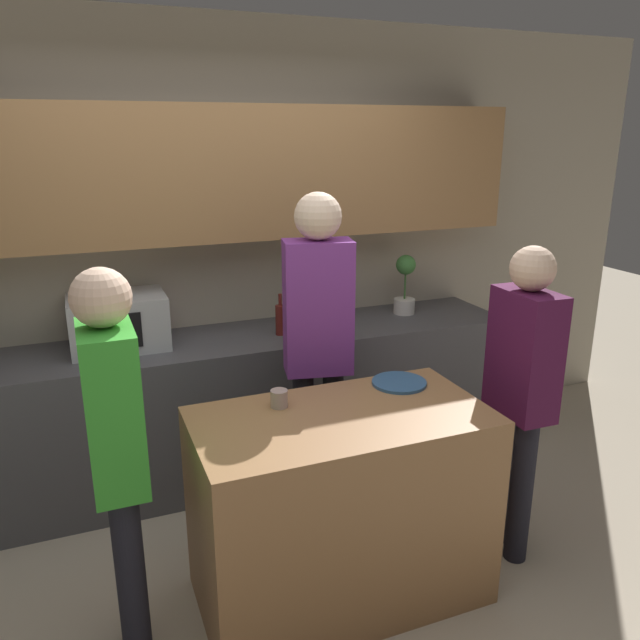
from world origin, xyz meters
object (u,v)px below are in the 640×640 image
bottle_1 (297,320)px  plate_on_island (399,383)px  person_left (318,333)px  potted_plant (405,284)px  person_center (521,381)px  cup_0 (278,399)px  person_right (116,442)px  bottle_0 (281,319)px  microwave (118,322)px  bottle_2 (313,311)px

bottle_1 → plate_on_island: bearing=-79.3°
person_left → potted_plant: bearing=-130.0°
potted_plant → person_center: person_center is taller
bottle_1 → person_center: person_center is taller
cup_0 → person_right: 0.71m
bottle_0 → cup_0: bearing=-109.0°
potted_plant → person_left: bearing=-142.2°
cup_0 → microwave: bearing=117.1°
bottle_2 → bottle_0: bearing=-161.9°
bottle_1 → bottle_2: bearing=35.9°
person_right → potted_plant: bearing=123.4°
potted_plant → bottle_1: size_ratio=1.70×
bottle_2 → person_center: bearing=-66.0°
plate_on_island → person_left: 0.50m
microwave → potted_plant: 1.82m
bottle_0 → plate_on_island: (0.27, -0.96, -0.08)m
bottle_2 → person_left: person_left is taller
bottle_1 → person_right: 1.61m
microwave → person_center: size_ratio=0.33×
person_left → person_center: person_left is taller
person_center → bottle_1: bearing=32.7°
bottle_1 → person_right: bearing=-134.4°
plate_on_island → person_center: size_ratio=0.17×
potted_plant → bottle_0: 0.92m
bottle_2 → person_center: person_center is taller
bottle_1 → person_left: 0.56m
cup_0 → person_center: bearing=-10.0°
person_right → cup_0: bearing=104.3°
bottle_0 → bottle_2: size_ratio=0.95×
bottle_0 → person_center: 1.44m
potted_plant → plate_on_island: bearing=-120.2°
bottle_2 → plate_on_island: bottle_2 is taller
bottle_2 → cup_0: (-0.58, -1.07, -0.05)m
bottle_0 → plate_on_island: bearing=-74.1°
microwave → potted_plant: size_ratio=1.32×
bottle_1 → plate_on_island: bottle_1 is taller
bottle_1 → person_center: size_ratio=0.15×
person_left → person_right: bearing=42.2°
plate_on_island → person_left: person_left is taller
cup_0 → potted_plant: bearing=41.8°
bottle_0 → person_left: person_left is taller
bottle_0 → person_right: size_ratio=0.16×
bottle_1 → microwave: bearing=171.8°
potted_plant → person_left: person_left is taller
potted_plant → person_left: 1.13m
cup_0 → person_right: (-0.69, -0.18, 0.02)m
potted_plant → bottle_1: (-0.81, -0.15, -0.11)m
plate_on_island → person_right: 1.32m
bottle_1 → bottle_2: (0.14, 0.10, 0.01)m
bottle_1 → person_left: size_ratio=0.13×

